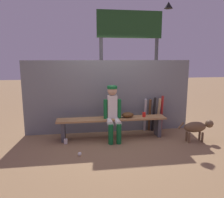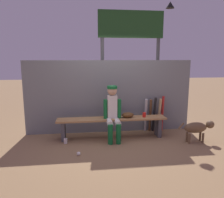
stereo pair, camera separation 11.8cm
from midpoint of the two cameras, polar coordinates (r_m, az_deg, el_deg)
The scene contains 15 objects.
ground_plane at distance 5.35m, azimuth 0.64°, elevation -9.91°, with size 30.00×30.00×0.00m, color olive.
chainlink_fence at distance 5.58m, azimuth -0.01°, elevation 0.58°, with size 4.16×0.03×1.81m, color slate.
dugout_bench at distance 5.23m, azimuth 0.65°, elevation -6.02°, with size 2.55×0.36×0.49m.
player_seated at distance 5.05m, azimuth 0.89°, elevation -3.12°, with size 0.41×0.55×1.24m.
baseball_glove at distance 5.25m, azimuth 4.74°, elevation -4.10°, with size 0.28×0.20×0.12m, color #593819.
bat_aluminum_silver at distance 5.73m, azimuth 9.20°, elevation -4.13°, with size 0.06×0.06×0.86m, color #B7B7BC.
bat_wood_dark at distance 5.79m, azimuth 10.33°, elevation -4.13°, with size 0.06×0.06×0.84m, color brown.
bat_aluminum_black at distance 5.76m, azimuth 11.32°, elevation -3.96°, with size 0.06×0.06×0.89m, color black.
bat_wood_natural at distance 5.84m, azimuth 12.47°, elevation -3.98°, with size 0.06×0.06×0.86m, color tan.
bat_aluminum_red at distance 5.87m, azimuth 13.32°, elevation -3.65°, with size 0.06×0.06×0.92m, color #B22323.
baseball at distance 4.48m, azimuth -7.80°, elevation -13.69°, with size 0.07×0.07×0.07m, color white.
cup_on_ground at distance 5.10m, azimuth -11.13°, elevation -10.51°, with size 0.08×0.08×0.11m, color silver.
cup_on_bench at distance 5.33m, azimuth 8.87°, elevation -4.00°, with size 0.08×0.08×0.11m, color red.
scoreboard at distance 6.60m, azimuth 5.94°, elevation 14.92°, with size 2.14×0.27×3.41m.
dog at distance 5.37m, azimuth 21.73°, elevation -6.84°, with size 0.84×0.20×0.49m.
Camera 2 is at (-0.63, -4.98, 1.87)m, focal length 35.70 mm.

